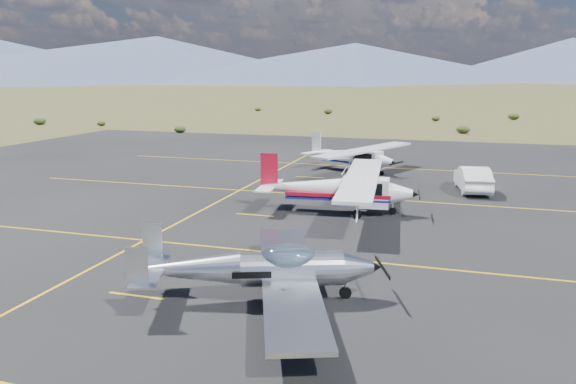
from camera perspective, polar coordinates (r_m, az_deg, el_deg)
The scene contains 6 objects.
ground at distance 20.73m, azimuth -2.82°, elevation -7.90°, with size 1600.00×1600.00×0.00m, color #383D1C.
apron at distance 27.12m, azimuth 2.19°, elevation -3.08°, with size 72.00×72.00×0.02m, color black.
aircraft_low_wing at distance 17.64m, azimuth -2.48°, elevation -7.82°, with size 7.55×10.16×2.24m.
aircraft_cessna at distance 28.74m, azimuth 5.12°, elevation 0.46°, with size 7.12×11.81×2.98m.
aircraft_plain at distance 40.92m, azimuth 6.51°, elevation 3.71°, with size 7.77×10.31×2.70m.
sedan at distance 35.77m, azimuth 18.26°, elevation 1.31°, with size 1.65×4.72×1.55m, color white.
Camera 1 is at (6.65, -18.33, 7.05)m, focal length 35.00 mm.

